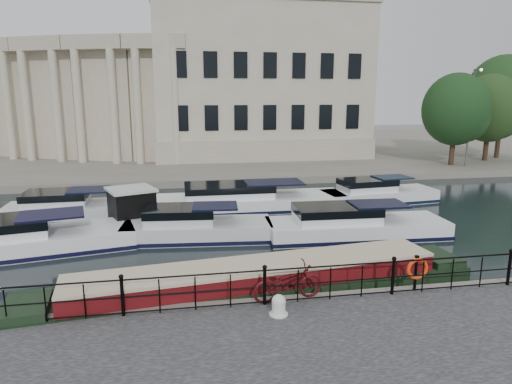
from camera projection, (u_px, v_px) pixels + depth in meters
ground_plane at (252, 290)px, 15.64m from camera, size 160.00×160.00×0.00m
far_bank at (196, 149)px, 53.13m from camera, size 120.00×42.00×0.55m
railing at (265, 283)px, 13.22m from camera, size 24.14×0.14×1.22m
civic_building at (187, 90)px, 47.40m from camera, size 53.55×31.84×16.85m
lamp_posts at (511, 115)px, 39.00m from camera, size 8.24×1.55×8.07m
bicycle at (288, 282)px, 13.51m from camera, size 2.25×1.04×1.14m
mooring_bollard at (279, 305)px, 12.67m from camera, size 0.53×0.53×0.60m
life_ring_post at (417, 269)px, 14.12m from camera, size 0.70×0.19×1.14m
narrowboat at (258, 287)px, 14.97m from camera, size 15.34×3.85×1.56m
harbour_hut at (132, 211)px, 22.37m from camera, size 3.54×3.26×2.18m
cabin_cruisers at (215, 217)px, 23.55m from camera, size 27.01×9.73×1.99m
trees at (490, 105)px, 41.46m from camera, size 13.26×9.64×9.70m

